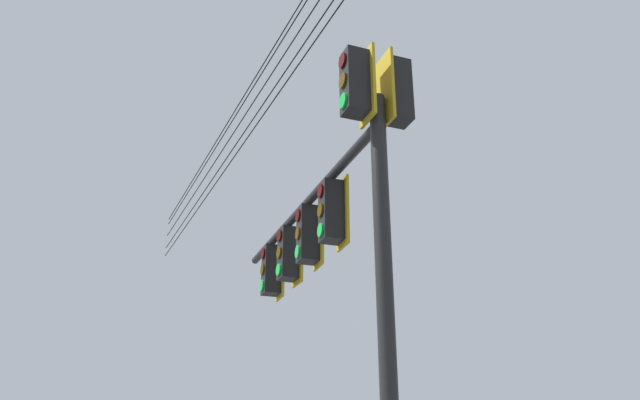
{
  "coord_description": "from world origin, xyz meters",
  "views": [
    {
      "loc": [
        7.5,
        -1.24,
        2.18
      ],
      "look_at": [
        -1.27,
        0.38,
        6.07
      ],
      "focal_mm": 36.35,
      "sensor_mm": 36.0,
      "label": 1
    }
  ],
  "objects": [
    {
      "name": "signal_mast_assembly",
      "position": [
        -0.82,
        0.47,
        5.36
      ],
      "size": [
        5.9,
        1.57,
        7.32
      ],
      "color": "black",
      "rests_on": "ground"
    }
  ]
}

